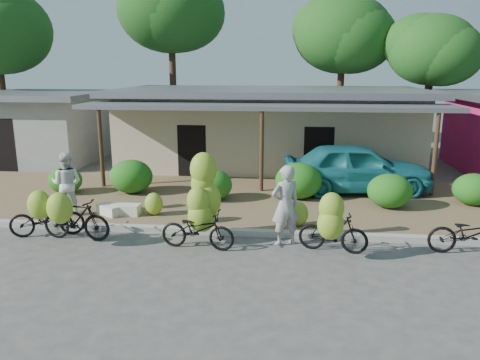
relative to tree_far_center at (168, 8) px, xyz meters
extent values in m
plane|color=#494644|center=(5.69, -16.11, -7.29)|extent=(100.00, 100.00, 0.00)
cube|color=brown|center=(5.69, -11.11, -7.23)|extent=(60.00, 6.00, 0.12)
cube|color=#A8A399|center=(5.69, -14.11, -7.22)|extent=(60.00, 0.25, 0.15)
cube|color=#BDB18F|center=(5.69, -5.11, -5.74)|extent=(12.00, 6.00, 3.10)
cube|color=slate|center=(5.69, -5.11, -4.07)|extent=(13.00, 7.00, 0.25)
cube|color=black|center=(5.69, -8.06, -6.19)|extent=(1.40, 0.12, 2.20)
cube|color=slate|center=(5.69, -9.11, -4.39)|extent=(13.00, 2.00, 0.15)
cylinder|color=#4E321F|center=(0.09, -10.01, -5.87)|extent=(0.14, 0.14, 2.85)
cylinder|color=#4E321F|center=(5.69, -10.01, -5.87)|extent=(0.14, 0.14, 2.85)
cylinder|color=#4E321F|center=(11.29, -10.01, -5.87)|extent=(0.14, 0.14, 2.85)
cube|color=#9C9C97|center=(-5.31, -5.11, -5.84)|extent=(6.00, 5.00, 2.90)
cube|color=slate|center=(-5.31, -5.11, -4.27)|extent=(7.00, 6.00, 0.25)
cube|color=black|center=(-5.31, -7.56, -6.19)|extent=(1.40, 0.12, 2.20)
cylinder|color=#4E321F|center=(-7.81, -3.11, -4.11)|extent=(0.36, 0.36, 6.35)
cylinder|color=#4E321F|center=(0.19, -0.11, -3.48)|extent=(0.36, 0.36, 7.61)
ellipsoid|color=#124918|center=(0.19, -0.11, -0.10)|extent=(5.59, 5.59, 4.47)
ellipsoid|color=#124918|center=(-0.31, 0.19, 0.20)|extent=(4.75, 4.75, 3.80)
cylinder|color=#4E321F|center=(9.19, 0.39, -4.16)|extent=(0.36, 0.36, 6.26)
ellipsoid|color=#124918|center=(9.19, 0.39, -1.38)|extent=(5.06, 5.06, 4.05)
ellipsoid|color=#124918|center=(8.69, 0.69, -1.08)|extent=(4.30, 4.30, 3.44)
cylinder|color=#4E321F|center=(13.19, -1.61, -4.62)|extent=(0.36, 0.36, 5.34)
ellipsoid|color=#124918|center=(13.19, -1.61, -2.25)|extent=(4.14, 4.14, 3.32)
ellipsoid|color=#124918|center=(12.69, -1.31, -1.95)|extent=(3.52, 3.52, 2.82)
ellipsoid|color=#1B5413|center=(-0.80, -11.05, -6.73)|extent=(1.12, 1.01, 0.87)
ellipsoid|color=#1B5413|center=(1.39, -10.77, -6.61)|extent=(1.44, 1.29, 1.12)
ellipsoid|color=#1B5413|center=(4.23, -11.30, -6.68)|extent=(1.25, 1.12, 0.97)
ellipsoid|color=#1B5413|center=(6.93, -10.84, -6.59)|extent=(1.49, 1.34, 1.16)
ellipsoid|color=#1B5413|center=(9.63, -11.57, -6.66)|extent=(1.32, 1.19, 1.03)
ellipsoid|color=#1B5413|center=(12.23, -11.00, -6.68)|extent=(1.25, 1.12, 0.97)
imported|color=black|center=(0.52, -14.71, -6.81)|extent=(1.94, 1.17, 0.96)
ellipsoid|color=#88B52D|center=(0.72, -15.33, -6.28)|extent=(0.57, 0.48, 0.71)
imported|color=black|center=(1.39, -14.90, -6.75)|extent=(1.82, 0.65, 1.07)
ellipsoid|color=#88B52D|center=(1.34, -15.55, -6.27)|extent=(0.61, 0.52, 0.76)
imported|color=black|center=(4.52, -15.14, -6.82)|extent=(1.85, 0.82, 0.94)
ellipsoid|color=#88B52D|center=(4.53, -14.59, -6.61)|extent=(0.72, 0.61, 0.90)
ellipsoid|color=#88B52D|center=(4.63, -14.60, -6.23)|extent=(0.75, 0.63, 0.93)
ellipsoid|color=#88B52D|center=(4.55, -14.59, -5.83)|extent=(0.57, 0.48, 0.71)
ellipsoid|color=#88B52D|center=(4.58, -14.59, -5.46)|extent=(0.66, 0.56, 0.82)
ellipsoid|color=#88B52D|center=(4.54, -14.94, -6.56)|extent=(0.59, 0.50, 0.74)
ellipsoid|color=#88B52D|center=(4.50, -14.94, -6.16)|extent=(0.54, 0.46, 0.68)
imported|color=black|center=(7.70, -14.99, -6.80)|extent=(1.67, 0.76, 0.97)
ellipsoid|color=#88B52D|center=(7.57, -15.62, -6.40)|extent=(0.58, 0.49, 0.72)
ellipsoid|color=#88B52D|center=(7.58, -15.57, -6.05)|extent=(0.55, 0.47, 0.69)
imported|color=black|center=(10.83, -14.80, -6.79)|extent=(1.93, 0.78, 1.00)
ellipsoid|color=#88B52D|center=(2.84, -13.06, -6.84)|extent=(0.52, 0.44, 0.65)
ellipsoid|color=#88B52D|center=(4.20, -13.53, -6.84)|extent=(0.53, 0.45, 0.66)
ellipsoid|color=#88B52D|center=(6.91, -13.57, -6.84)|extent=(0.53, 0.45, 0.66)
cube|color=white|center=(2.01, -13.14, -7.02)|extent=(0.86, 0.42, 0.30)
cube|color=white|center=(1.56, -13.17, -7.03)|extent=(0.84, 0.72, 0.28)
imported|color=#9B9B9B|center=(6.57, -14.63, -6.30)|extent=(0.86, 0.75, 1.98)
imported|color=silver|center=(0.38, -13.24, -6.27)|extent=(0.92, 0.74, 1.80)
imported|color=#1B747D|center=(8.86, -9.79, -6.34)|extent=(5.09, 2.52, 1.67)
camera|label=1|loc=(6.69, -25.45, -3.10)|focal=35.00mm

